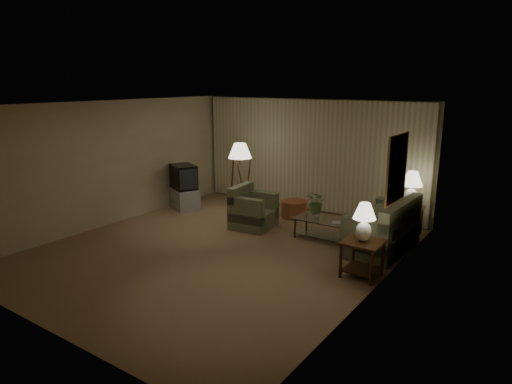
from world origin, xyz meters
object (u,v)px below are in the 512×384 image
table_lamp_near (364,219)px  armchair (253,211)px  floor_lamp (240,177)px  crt_tv (184,177)px  side_table_near (362,252)px  vase (316,215)px  table_lamp_far (412,186)px  side_table_far (409,216)px  tv_cabinet (184,198)px  coffee_table (323,226)px  sofa (382,230)px  ottoman (294,209)px

table_lamp_near → armchair: bearing=159.7°
floor_lamp → crt_tv: bearing=-164.2°
armchair → table_lamp_near: bearing=-116.7°
side_table_near → floor_lamp: 4.18m
floor_lamp → vase: floor_lamp is taller
table_lamp_far → floor_lamp: 3.84m
side_table_far → tv_cabinet: 5.33m
armchair → table_lamp_far: bearing=-69.7°
coffee_table → armchair: bearing=-173.6°
table_lamp_near → crt_tv: size_ratio=0.75×
crt_tv → vase: 3.73m
sofa → armchair: 2.76m
side_table_far → table_lamp_near: bearing=-90.0°
side_table_near → side_table_far: 2.53m
crt_tv → ottoman: crt_tv is taller
side_table_far → coffee_table: bearing=-136.1°
table_lamp_far → crt_tv: (-5.20, -1.17, -0.23)m
ottoman → tv_cabinet: bearing=-161.6°
coffee_table → vase: bearing=-180.0°
armchair → crt_tv: (-2.30, 0.28, 0.44)m
sofa → floor_lamp: bearing=-94.5°
floor_lamp → side_table_near: bearing=-25.1°
tv_cabinet → crt_tv: size_ratio=1.18×
coffee_table → sofa: bearing=4.8°
side_table_near → table_lamp_far: table_lamp_far is taller
sofa → armchair: sofa is taller
crt_tv → floor_lamp: size_ratio=0.50×
crt_tv → table_lamp_near: bearing=11.9°
side_table_near → tv_cabinet: size_ratio=0.61×
side_table_far → tv_cabinet: (-5.20, -1.17, -0.15)m
sofa → table_lamp_far: size_ratio=2.48×
side_table_far → ottoman: (-2.56, -0.30, -0.20)m
coffee_table → floor_lamp: size_ratio=0.67×
ottoman → vase: (1.08, -0.99, 0.29)m
sofa → side_table_near: sofa is taller
table_lamp_near → tv_cabinet: size_ratio=0.64×
sofa → armchair: (-2.75, -0.28, -0.03)m
coffee_table → tv_cabinet: (-3.87, 0.11, -0.03)m
crt_tv → side_table_near: bearing=11.9°
table_lamp_far → coffee_table: (-1.33, -1.28, -0.75)m
side_table_far → crt_tv: crt_tv is taller
sofa → table_lamp_far: 1.35m
table_lamp_near → vase: (-1.48, 1.25, -0.49)m
tv_cabinet → floor_lamp: size_ratio=0.59×
ottoman → vase: bearing=-42.4°
tv_cabinet → sofa: bearing=26.4°
armchair → table_lamp_far: (2.90, 1.46, 0.67)m
table_lamp_far → crt_tv: size_ratio=0.87×
sofa → floor_lamp: size_ratio=1.07×
table_lamp_near → ottoman: 3.48m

